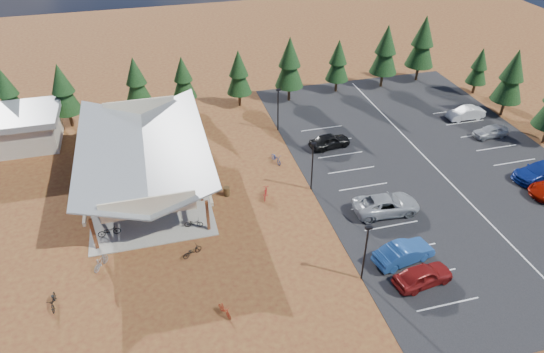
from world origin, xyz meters
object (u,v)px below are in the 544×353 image
at_px(bike_5, 166,191).
at_px(car_8, 490,131).
at_px(lamp_post_0, 366,250).
at_px(bike_11, 225,310).
at_px(bike_1, 111,208).
at_px(car_2, 386,204).
at_px(bike_2, 126,181).
at_px(bike_0, 109,231).
at_px(bike_14, 276,158).
at_px(bike_8, 53,301).
at_px(trash_bin_1, 207,181).
at_px(outbuilding, 8,130).
at_px(bike_6, 167,172).
at_px(bike_pavilion, 143,150).
at_px(car_9, 466,113).
at_px(car_0, 423,275).
at_px(car_7, 540,171).
at_px(bike_12, 192,251).
at_px(bike_9, 101,262).
at_px(car_1, 404,253).
at_px(car_4, 330,141).
at_px(bike_4, 194,223).
at_px(lamp_post_2, 278,107).
at_px(trash_bin_0, 227,191).
at_px(bike_15, 266,193).
at_px(bike_3, 134,144).
at_px(lamp_post_1, 312,163).

distance_m(bike_5, car_8, 36.32).
distance_m(lamp_post_0, bike_11, 11.03).
relative_size(bike_1, car_2, 0.30).
xyz_separation_m(bike_2, bike_11, (6.42, -17.74, -0.12)).
bearing_deg(bike_0, bike_14, -71.81).
height_order(bike_0, bike_5, bike_0).
bearing_deg(bike_8, car_8, 13.19).
distance_m(trash_bin_1, bike_1, 9.22).
height_order(outbuilding, bike_6, outbuilding).
height_order(trash_bin_1, bike_6, bike_6).
distance_m(trash_bin_1, bike_5, 4.10).
bearing_deg(bike_pavilion, car_9, 5.88).
distance_m(car_0, car_7, 20.46).
height_order(bike_12, car_9, car_9).
relative_size(bike_9, car_7, 0.31).
height_order(bike_12, car_1, car_1).
relative_size(bike_12, bike_14, 0.92).
distance_m(bike_8, car_1, 26.41).
xyz_separation_m(bike_0, bike_5, (5.07, 4.52, -0.02)).
xyz_separation_m(car_0, car_4, (0.22, 20.47, -0.02)).
bearing_deg(trash_bin_1, car_9, 9.80).
height_order(bike_1, bike_4, bike_1).
bearing_deg(bike_6, car_1, -150.66).
xyz_separation_m(bike_4, bike_8, (-10.79, -6.01, -0.02)).
distance_m(lamp_post_2, trash_bin_0, 13.77).
bearing_deg(trash_bin_0, bike_11, -101.06).
bearing_deg(lamp_post_0, bike_2, 135.23).
height_order(bike_11, car_9, car_9).
relative_size(car_8, car_9, 0.88).
xyz_separation_m(trash_bin_0, bike_6, (-5.20, 4.51, 0.10)).
bearing_deg(car_2, car_7, -83.46).
xyz_separation_m(bike_9, bike_12, (7.05, -0.49, -0.07)).
height_order(bike_14, car_0, car_0).
bearing_deg(trash_bin_0, bike_1, 179.94).
bearing_deg(bike_15, car_1, 148.30).
height_order(bike_3, bike_12, bike_3).
height_order(trash_bin_0, car_8, car_8).
height_order(bike_4, car_9, car_9).
relative_size(bike_2, bike_4, 1.16).
distance_m(lamp_post_0, bike_15, 12.86).
relative_size(lamp_post_0, bike_5, 3.30).
distance_m(bike_0, car_7, 40.98).
distance_m(outbuilding, bike_4, 25.65).
height_order(bike_pavilion, bike_12, bike_pavilion).
distance_m(lamp_post_0, bike_4, 15.02).
bearing_deg(trash_bin_0, car_2, -24.82).
height_order(bike_15, car_0, car_0).
bearing_deg(bike_12, lamp_post_1, -90.38).
xyz_separation_m(outbuilding, car_7, (51.30, -20.11, -1.16)).
relative_size(bike_pavilion, trash_bin_0, 21.56).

